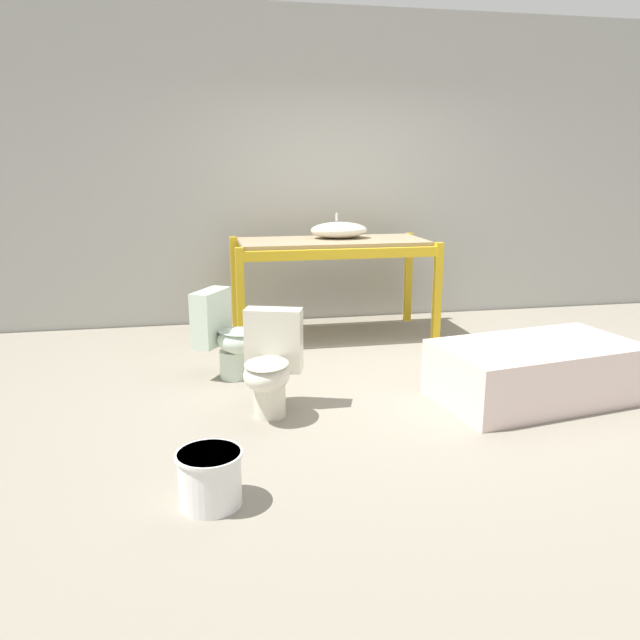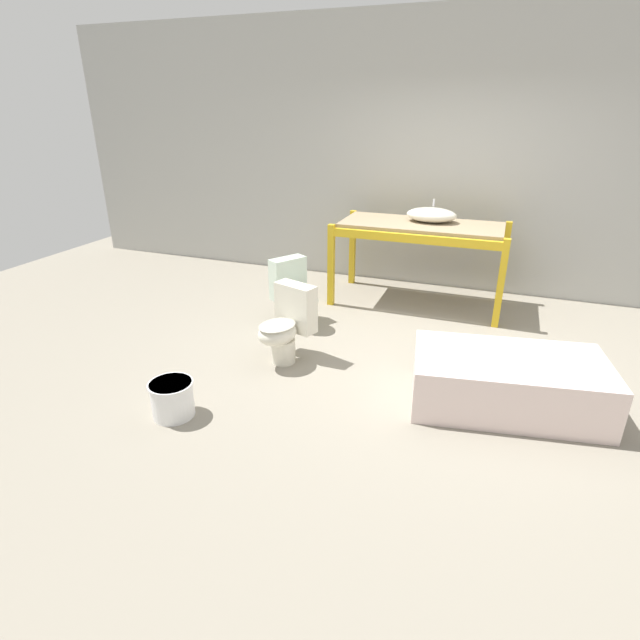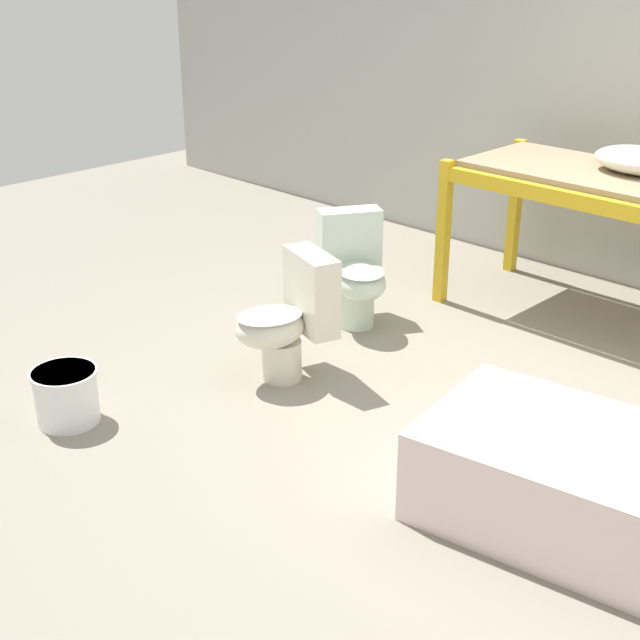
% 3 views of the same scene
% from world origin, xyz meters
% --- Properties ---
extents(ground_plane, '(12.00, 12.00, 0.00)m').
position_xyz_m(ground_plane, '(0.00, 0.00, 0.00)').
color(ground_plane, gray).
extents(warehouse_wall_rear, '(10.80, 0.08, 3.20)m').
position_xyz_m(warehouse_wall_rear, '(0.00, 2.17, 1.60)').
color(warehouse_wall_rear, '#ADADA8').
rests_on(warehouse_wall_rear, ground_plane).
extents(shelving_rack, '(1.92, 0.91, 0.95)m').
position_xyz_m(shelving_rack, '(-0.26, 1.41, 0.82)').
color(shelving_rack, gold).
rests_on(shelving_rack, ground_plane).
extents(sink_basin, '(0.56, 0.38, 0.24)m').
position_xyz_m(sink_basin, '(-0.18, 1.51, 1.03)').
color(sink_basin, silver).
rests_on(sink_basin, shelving_rack).
extents(bathtub_main, '(1.53, 1.00, 0.42)m').
position_xyz_m(bathtub_main, '(0.80, -0.58, 0.24)').
color(bathtub_main, silver).
rests_on(bathtub_main, ground_plane).
extents(toilet_near, '(0.49, 0.61, 0.70)m').
position_xyz_m(toilet_near, '(-1.10, -0.48, 0.35)').
color(toilet_near, silver).
rests_on(toilet_near, ground_plane).
extents(toilet_far, '(0.63, 0.57, 0.70)m').
position_xyz_m(toilet_far, '(-1.35, 0.32, 0.35)').
color(toilet_far, silver).
rests_on(toilet_far, ground_plane).
extents(bucket_white, '(0.33, 0.33, 0.28)m').
position_xyz_m(bucket_white, '(-1.54, -1.60, 0.15)').
color(bucket_white, white).
rests_on(bucket_white, ground_plane).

